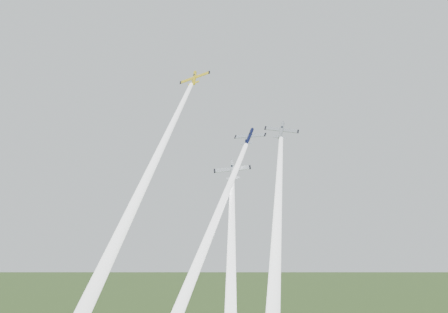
# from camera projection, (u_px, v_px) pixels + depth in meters

# --- Properties ---
(plane_yellow) EXTENTS (10.31, 7.60, 8.62)m
(plane_yellow) POSITION_uv_depth(u_px,v_px,m) (194.00, 78.00, 141.15)
(plane_yellow) COLOR yellow
(smoke_trail_yellow) EXTENTS (9.66, 57.59, 55.87)m
(smoke_trail_yellow) POSITION_uv_depth(u_px,v_px,m) (144.00, 184.00, 108.49)
(smoke_trail_yellow) COLOR white
(plane_navy) EXTENTS (7.61, 6.25, 6.09)m
(plane_navy) POSITION_uv_depth(u_px,v_px,m) (249.00, 136.00, 127.39)
(plane_navy) COLOR #0C1138
(smoke_trail_navy) EXTENTS (3.21, 53.13, 51.43)m
(smoke_trail_navy) POSITION_uv_depth(u_px,v_px,m) (198.00, 264.00, 98.21)
(smoke_trail_navy) COLOR white
(plane_silver_right) EXTENTS (8.84, 8.61, 7.59)m
(plane_silver_right) POSITION_uv_depth(u_px,v_px,m) (281.00, 130.00, 132.40)
(plane_silver_right) COLOR #ABB0B9
(smoke_trail_silver_right) EXTENTS (13.14, 43.23, 42.53)m
(smoke_trail_silver_right) POSITION_uv_depth(u_px,v_px,m) (277.00, 226.00, 106.62)
(smoke_trail_silver_right) COLOR white
(plane_silver_low) EXTENTS (10.26, 8.85, 7.23)m
(plane_silver_low) POSITION_uv_depth(u_px,v_px,m) (232.00, 170.00, 119.99)
(plane_silver_low) COLOR silver
(smoke_trail_silver_low) EXTENTS (17.68, 40.61, 41.17)m
(smoke_trail_silver_low) POSITION_uv_depth(u_px,v_px,m) (231.00, 284.00, 94.74)
(smoke_trail_silver_low) COLOR white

